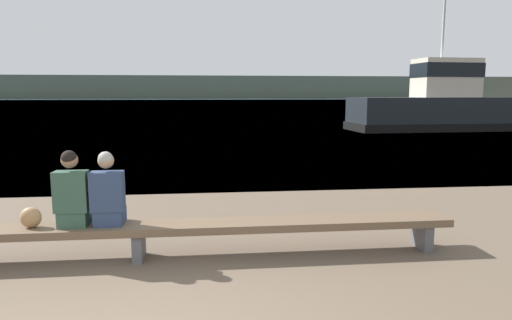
{
  "coord_description": "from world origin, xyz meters",
  "views": [
    {
      "loc": [
        0.64,
        -3.15,
        2.06
      ],
      "look_at": [
        1.6,
        5.49,
        0.8
      ],
      "focal_mm": 32.0,
      "sensor_mm": 36.0,
      "label": 1
    }
  ],
  "objects": [
    {
      "name": "person_right",
      "position": [
        -0.57,
        2.5,
        0.84
      ],
      "size": [
        0.39,
        0.4,
        0.93
      ],
      "color": "navy",
      "rests_on": "bench_main"
    },
    {
      "name": "far_shoreline",
      "position": [
        0.0,
        192.14,
        4.71
      ],
      "size": [
        600.0,
        12.0,
        9.42
      ],
      "primitive_type": "cube",
      "color": "#424738",
      "rests_on": "ground"
    },
    {
      "name": "person_left",
      "position": [
        -0.99,
        2.5,
        0.85
      ],
      "size": [
        0.39,
        0.4,
        0.95
      ],
      "color": "#2D4C3D",
      "rests_on": "bench_main"
    },
    {
      "name": "tugboat_red",
      "position": [
        13.87,
        21.71,
        1.27
      ],
      "size": [
        10.01,
        3.77,
        7.27
      ],
      "rotation": [
        0.0,
        0.0,
        1.62
      ],
      "color": "black",
      "rests_on": "water_surface"
    },
    {
      "name": "water_surface",
      "position": [
        0.0,
        126.26,
        0.0
      ],
      "size": [
        240.0,
        240.0,
        0.0
      ],
      "primitive_type": "plane",
      "color": "teal",
      "rests_on": "ground"
    },
    {
      "name": "bench_main",
      "position": [
        -0.22,
        2.49,
        0.37
      ],
      "size": [
        8.07,
        0.49,
        0.45
      ],
      "color": "brown",
      "rests_on": "ground"
    },
    {
      "name": "shopping_bag",
      "position": [
        -1.49,
        2.5,
        0.58
      ],
      "size": [
        0.25,
        0.18,
        0.26
      ],
      "color": "#9E754C",
      "rests_on": "bench_main"
    }
  ]
}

